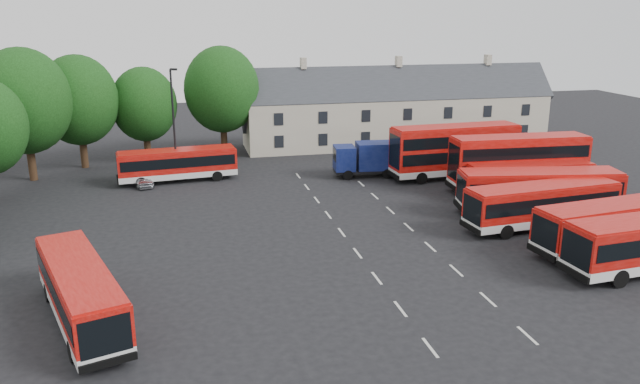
{
  "coord_description": "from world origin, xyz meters",
  "views": [
    {
      "loc": [
        -10.73,
        -37.86,
        15.02
      ],
      "look_at": [
        -0.9,
        4.89,
        2.2
      ],
      "focal_mm": 35.0,
      "sensor_mm": 36.0,
      "label": 1
    }
  ],
  "objects_px": {
    "silver_car": "(142,179)",
    "lamppost": "(174,122)",
    "bus_dd_south": "(519,160)",
    "bus_west": "(80,289)",
    "box_truck": "(375,157)"
  },
  "relations": [
    {
      "from": "bus_dd_south",
      "to": "lamppost",
      "type": "relative_size",
      "value": 1.17
    },
    {
      "from": "bus_dd_south",
      "to": "silver_car",
      "type": "bearing_deg",
      "value": 167.42
    },
    {
      "from": "bus_dd_south",
      "to": "silver_car",
      "type": "distance_m",
      "value": 32.88
    },
    {
      "from": "silver_car",
      "to": "lamppost",
      "type": "height_order",
      "value": "lamppost"
    },
    {
      "from": "bus_dd_south",
      "to": "lamppost",
      "type": "xyz_separation_m",
      "value": [
        -28.54,
        9.99,
        2.68
      ]
    },
    {
      "from": "bus_dd_south",
      "to": "bus_west",
      "type": "height_order",
      "value": "bus_dd_south"
    },
    {
      "from": "silver_car",
      "to": "bus_west",
      "type": "bearing_deg",
      "value": -108.45
    },
    {
      "from": "box_truck",
      "to": "bus_dd_south",
      "type": "bearing_deg",
      "value": -30.03
    },
    {
      "from": "silver_car",
      "to": "lamppost",
      "type": "bearing_deg",
      "value": 6.18
    },
    {
      "from": "silver_car",
      "to": "bus_dd_south",
      "type": "bearing_deg",
      "value": -30.07
    },
    {
      "from": "box_truck",
      "to": "silver_car",
      "type": "relative_size",
      "value": 2.1
    },
    {
      "from": "box_truck",
      "to": "silver_car",
      "type": "distance_m",
      "value": 21.22
    },
    {
      "from": "bus_dd_south",
      "to": "lamppost",
      "type": "distance_m",
      "value": 30.36
    },
    {
      "from": "bus_west",
      "to": "bus_dd_south",
      "type": "bearing_deg",
      "value": -81.37
    },
    {
      "from": "box_truck",
      "to": "bus_west",
      "type": "bearing_deg",
      "value": -128.04
    }
  ]
}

